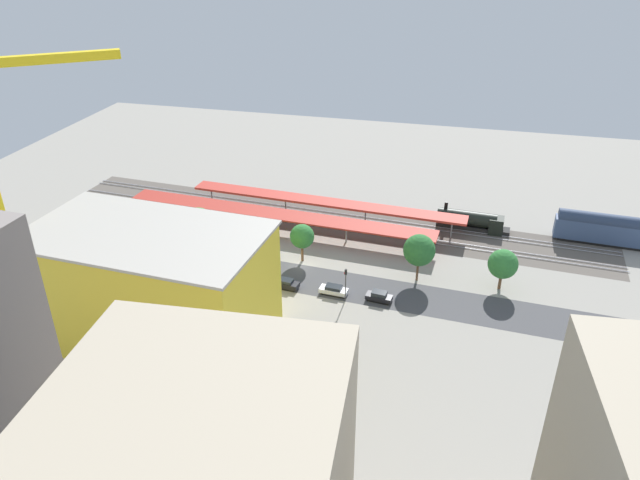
% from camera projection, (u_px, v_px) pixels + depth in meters
% --- Properties ---
extents(ground_plane, '(181.91, 181.91, 0.00)m').
position_uv_depth(ground_plane, '(301.00, 266.00, 106.79)').
color(ground_plane, gray).
rests_on(ground_plane, ground).
extents(rail_bed, '(114.38, 21.59, 0.01)m').
position_uv_depth(rail_bed, '(327.00, 220.00, 123.38)').
color(rail_bed, '#5B544C').
rests_on(rail_bed, ground).
extents(street_asphalt, '(114.05, 16.82, 0.01)m').
position_uv_depth(street_asphalt, '(295.00, 277.00, 103.40)').
color(street_asphalt, '#424244').
rests_on(street_asphalt, ground).
extents(track_rails, '(113.43, 15.18, 0.12)m').
position_uv_depth(track_rails, '(327.00, 219.00, 123.29)').
color(track_rails, '#9E9EA8').
rests_on(track_rails, ground).
extents(platform_canopy_near, '(63.14, 9.30, 4.01)m').
position_uv_depth(platform_canopy_near, '(277.00, 214.00, 117.02)').
color(platform_canopy_near, '#A82D23').
rests_on(platform_canopy_near, ground).
extents(platform_canopy_far, '(57.59, 7.99, 4.31)m').
position_uv_depth(platform_canopy_far, '(325.00, 202.00, 121.61)').
color(platform_canopy_far, '#B73328').
rests_on(platform_canopy_far, ground).
extents(locomotive, '(14.47, 3.85, 5.26)m').
position_uv_depth(locomotive, '(473.00, 221.00, 118.68)').
color(locomotive, black).
rests_on(locomotive, ground).
extents(passenger_coach, '(18.21, 4.12, 6.21)m').
position_uv_depth(passenger_coach, '(605.00, 228.00, 112.79)').
color(passenger_coach, black).
rests_on(passenger_coach, ground).
extents(parked_car_0, '(4.44, 2.29, 1.70)m').
position_uv_depth(parked_car_0, '(379.00, 297.00, 96.73)').
color(parked_car_0, black).
rests_on(parked_car_0, ground).
extents(parked_car_1, '(4.82, 2.24, 1.56)m').
position_uv_depth(parked_car_1, '(334.00, 290.00, 98.52)').
color(parked_car_1, black).
rests_on(parked_car_1, ground).
extents(parked_car_2, '(4.82, 2.33, 1.67)m').
position_uv_depth(parked_car_2, '(285.00, 284.00, 100.17)').
color(parked_car_2, black).
rests_on(parked_car_2, ground).
extents(parked_car_3, '(4.49, 2.16, 1.85)m').
position_uv_depth(parked_car_3, '(244.00, 279.00, 101.43)').
color(parked_car_3, black).
rests_on(parked_car_3, ground).
extents(parked_car_4, '(4.68, 2.39, 1.74)m').
position_uv_depth(parked_car_4, '(202.00, 274.00, 102.97)').
color(parked_car_4, black).
rests_on(parked_car_4, ground).
extents(construction_building, '(33.76, 20.46, 16.71)m').
position_uv_depth(construction_building, '(152.00, 287.00, 85.28)').
color(construction_building, yellow).
rests_on(construction_building, ground).
extents(construction_roof_slab, '(34.40, 21.10, 0.40)m').
position_uv_depth(construction_roof_slab, '(143.00, 234.00, 81.25)').
color(construction_roof_slab, '#ADA89E').
rests_on(construction_roof_slab, construction_building).
extents(tower_crane, '(21.04, 16.16, 40.11)m').
position_uv_depth(tower_crane, '(3.00, 183.00, 80.49)').
color(tower_crane, gray).
rests_on(tower_crane, ground).
extents(box_truck_0, '(8.44, 2.90, 3.66)m').
position_uv_depth(box_truck_0, '(142.00, 266.00, 103.27)').
color(box_truck_0, black).
rests_on(box_truck_0, ground).
extents(street_tree_0, '(6.28, 6.28, 8.26)m').
position_uv_depth(street_tree_0, '(198.00, 224.00, 110.22)').
color(street_tree_0, brown).
rests_on(street_tree_0, ground).
extents(street_tree_1, '(5.43, 5.43, 8.57)m').
position_uv_depth(street_tree_1, '(419.00, 250.00, 99.97)').
color(street_tree_1, brown).
rests_on(street_tree_1, ground).
extents(street_tree_2, '(4.39, 4.39, 7.21)m').
position_uv_depth(street_tree_2, '(302.00, 236.00, 106.25)').
color(street_tree_2, brown).
rests_on(street_tree_2, ground).
extents(street_tree_3, '(4.95, 4.95, 7.24)m').
position_uv_depth(street_tree_3, '(503.00, 264.00, 98.10)').
color(street_tree_3, brown).
rests_on(street_tree_3, ground).
extents(traffic_light, '(0.50, 0.36, 5.97)m').
position_uv_depth(traffic_light, '(346.00, 280.00, 95.13)').
color(traffic_light, '#333333').
rests_on(traffic_light, ground).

